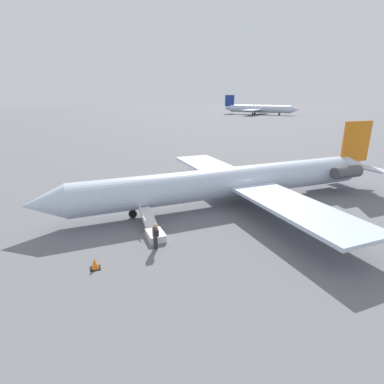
# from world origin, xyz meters

# --- Properties ---
(ground_plane) EXTENTS (600.00, 600.00, 0.00)m
(ground_plane) POSITION_xyz_m (0.00, 0.00, 0.00)
(ground_plane) COLOR slate
(airplane_main) EXTENTS (34.00, 26.00, 6.94)m
(airplane_main) POSITION_xyz_m (-1.00, -0.06, 2.07)
(airplane_main) COLOR silver
(airplane_main) RESTS_ON ground
(airplane_far_center) EXTENTS (30.79, 33.94, 9.85)m
(airplane_far_center) POSITION_xyz_m (-73.94, -118.97, 2.94)
(airplane_far_center) COLOR silver
(airplane_far_center) RESTS_ON ground
(boarding_stairs) EXTENTS (1.26, 4.07, 1.72)m
(boarding_stairs) POSITION_xyz_m (8.04, 4.33, 0.38)
(boarding_stairs) COLOR silver
(boarding_stairs) RESTS_ON ground
(passenger) EXTENTS (0.36, 0.55, 1.74)m
(passenger) POSITION_xyz_m (8.30, 6.18, 1.00)
(passenger) COLOR #23232D
(passenger) RESTS_ON ground
(traffic_cone_near_stairs) EXTENTS (0.58, 0.58, 0.64)m
(traffic_cone_near_stairs) POSITION_xyz_m (12.09, 7.35, 0.30)
(traffic_cone_near_stairs) COLOR black
(traffic_cone_near_stairs) RESTS_ON ground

